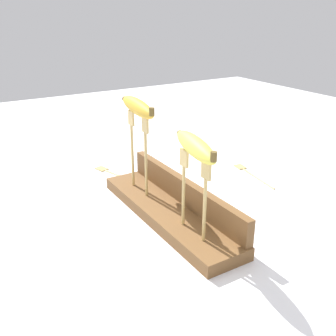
% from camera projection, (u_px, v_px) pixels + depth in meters
% --- Properties ---
extents(ground_plane, '(3.00, 3.00, 0.00)m').
position_uv_depth(ground_plane, '(168.00, 218.00, 0.94)').
color(ground_plane, silver).
extents(wooden_board, '(0.47, 0.11, 0.03)m').
position_uv_depth(wooden_board, '(168.00, 213.00, 0.93)').
color(wooden_board, brown).
rests_on(wooden_board, ground).
extents(board_backstop, '(0.46, 0.02, 0.06)m').
position_uv_depth(board_backstop, '(185.00, 191.00, 0.94)').
color(board_backstop, brown).
rests_on(board_backstop, wooden_board).
extents(fork_stand_left, '(0.10, 0.01, 0.20)m').
position_uv_depth(fork_stand_left, '(139.00, 146.00, 0.97)').
color(fork_stand_left, tan).
rests_on(fork_stand_left, wooden_board).
extents(fork_stand_right, '(0.10, 0.01, 0.17)m').
position_uv_depth(fork_stand_right, '(194.00, 187.00, 0.79)').
color(fork_stand_right, tan).
rests_on(fork_stand_right, wooden_board).
extents(banana_raised_left, '(0.20, 0.06, 0.04)m').
position_uv_depth(banana_raised_left, '(137.00, 107.00, 0.93)').
color(banana_raised_left, gold).
rests_on(banana_raised_left, fork_stand_left).
extents(banana_raised_right, '(0.19, 0.08, 0.04)m').
position_uv_depth(banana_raised_right, '(195.00, 146.00, 0.75)').
color(banana_raised_right, '#DBD147').
rests_on(banana_raised_right, fork_stand_right).
extents(fork_fallen_near, '(0.19, 0.05, 0.01)m').
position_uv_depth(fork_fallen_near, '(249.00, 172.00, 1.19)').
color(fork_fallen_near, tan).
rests_on(fork_fallen_near, ground).
extents(fork_fallen_far, '(0.17, 0.07, 0.01)m').
position_uv_depth(fork_fallen_far, '(111.00, 172.00, 1.19)').
color(fork_fallen_far, tan).
rests_on(fork_fallen_far, ground).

